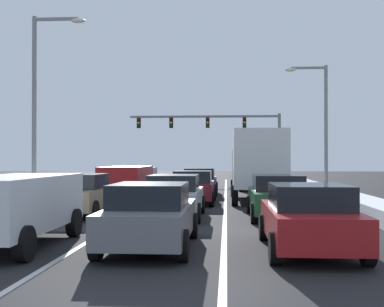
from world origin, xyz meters
name	(u,v)px	position (x,y,z in m)	size (l,w,h in m)	color
ground_plane	(185,207)	(0.00, 17.20, 0.00)	(120.00, 120.00, 0.00)	black
lane_stripe_between_right_lane_and_center_lane	(225,199)	(1.70, 21.51, 0.00)	(0.14, 47.31, 0.01)	silver
lane_stripe_between_center_lane_and_left_lane	(159,199)	(-1.70, 21.51, 0.00)	(0.14, 47.31, 0.01)	silver
snow_bank_right_shoulder	(331,194)	(7.00, 21.51, 0.27)	(1.39, 47.31, 0.55)	white
snow_bank_left_shoulder	(58,190)	(-7.00, 21.51, 0.44)	(2.08, 47.31, 0.88)	white
sedan_red_right_lane_nearest	(309,217)	(3.59, 6.94, 0.76)	(2.00, 4.50, 1.51)	maroon
sedan_green_right_lane_second	(277,196)	(3.53, 13.35, 0.76)	(2.00, 4.50, 1.51)	#1E5633
box_truck_right_lane_third	(257,162)	(3.24, 20.29, 1.90)	(2.53, 7.20, 3.36)	#38383D
sedan_black_right_lane_fourth	(254,178)	(3.51, 29.06, 0.76)	(2.00, 4.50, 1.51)	black
sedan_gray_center_lane_nearest	(150,215)	(-0.01, 7.12, 0.76)	(2.00, 4.50, 1.51)	slate
sedan_silver_center_lane_second	(174,196)	(-0.07, 13.23, 0.76)	(2.00, 4.50, 1.51)	#B7BABF
sedan_maroon_center_lane_third	(193,187)	(0.23, 18.88, 0.76)	(2.00, 4.50, 1.51)	maroon
sedan_navy_center_lane_fourth	(200,181)	(0.23, 24.71, 0.76)	(2.00, 4.50, 1.51)	navy
suv_white_left_lane_nearest	(13,204)	(-3.26, 7.07, 1.02)	(2.16, 4.90, 1.67)	silver
sedan_tan_left_lane_second	(81,194)	(-3.60, 13.92, 0.76)	(2.00, 4.50, 1.51)	#937F60
suv_red_left_lane_third	(127,179)	(-3.27, 20.89, 1.02)	(2.16, 4.90, 1.67)	maroon
sedan_green_left_lane_fourth	(142,179)	(-3.58, 27.59, 0.76)	(2.00, 4.50, 1.51)	#1E5633
traffic_light_gantry	(222,128)	(1.31, 43.00, 4.89)	(14.00, 0.47, 6.20)	slate
street_lamp_right_mid	(320,116)	(7.60, 27.96, 4.75)	(2.66, 0.36, 7.91)	gray
street_lamp_left_mid	(41,92)	(-7.36, 20.00, 5.37)	(2.66, 0.36, 9.08)	gray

